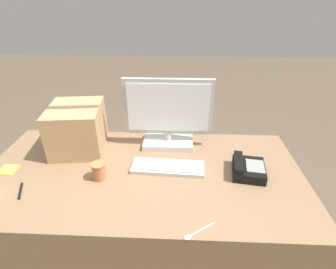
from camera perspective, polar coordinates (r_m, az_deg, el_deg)
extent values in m
plane|color=brown|center=(2.02, -4.50, -24.45)|extent=(12.00, 12.00, 0.00)
cube|color=#8C6B4C|center=(1.75, -4.98, -17.44)|extent=(1.80, 0.90, 0.72)
cube|color=white|center=(1.73, 0.06, -1.56)|extent=(0.32, 0.20, 0.04)
cylinder|color=#B2B2B2|center=(1.71, 0.06, -0.30)|extent=(0.04, 0.04, 0.05)
cube|color=#B2B2B2|center=(1.61, 0.06, 6.00)|extent=(0.55, 0.03, 0.36)
cube|color=white|center=(1.60, 0.04, 5.76)|extent=(0.50, 0.01, 0.31)
cube|color=beige|center=(1.51, -0.07, -7.16)|extent=(0.42, 0.16, 0.02)
cube|color=#B7B2A8|center=(1.50, -0.07, -6.73)|extent=(0.38, 0.13, 0.01)
cube|color=black|center=(1.53, 17.09, -7.31)|extent=(0.20, 0.22, 0.05)
cube|color=black|center=(1.50, 15.11, -5.84)|extent=(0.07, 0.19, 0.03)
cube|color=gray|center=(1.52, 18.42, -6.48)|extent=(0.11, 0.13, 0.01)
cylinder|color=#BC7547|center=(1.47, -14.78, -7.80)|extent=(0.07, 0.07, 0.09)
cylinder|color=#BC7547|center=(1.44, -15.03, -6.29)|extent=(0.08, 0.08, 0.01)
cube|color=#B2B2B7|center=(1.21, 7.61, -19.72)|extent=(0.12, 0.08, 0.00)
ellipsoid|color=#B2B2B7|center=(1.17, 4.31, -21.41)|extent=(0.04, 0.04, 0.00)
cube|color=tan|center=(1.73, -19.13, 1.35)|extent=(0.35, 0.39, 0.28)
cube|color=brown|center=(1.67, -19.92, 5.68)|extent=(0.30, 0.08, 0.00)
cylinder|color=black|center=(1.56, -29.45, -10.61)|extent=(0.06, 0.12, 0.01)
cube|color=#E5DB4C|center=(1.76, -31.43, -6.56)|extent=(0.09, 0.09, 0.01)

